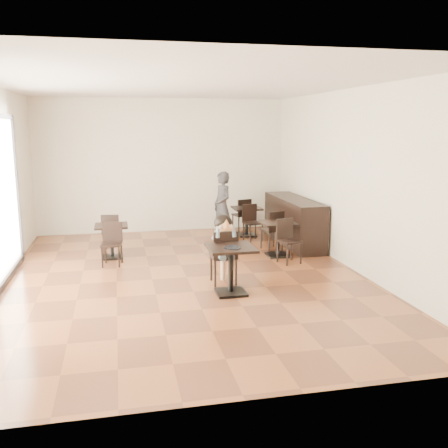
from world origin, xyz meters
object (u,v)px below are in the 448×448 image
object	(u,v)px
child	(223,250)
adult_patron	(222,206)
cafe_table_mid	(278,239)
chair_left_b	(112,244)
cafe_table_back	(247,222)
chair_mid_a	(272,230)
chair_back_a	(241,215)
cafe_table_left	(112,241)
chair_mid_b	(289,242)
child_table	(231,270)
child_chair	(223,256)
chair_back_b	(253,223)
chair_left_a	(112,232)

from	to	relation	value
child	adult_patron	bearing A→B (deg)	78.34
cafe_table_mid	chair_left_b	xyz separation A→B (m)	(-3.22, -0.01, 0.05)
cafe_table_back	chair_left_b	world-z (taller)	chair_left_b
chair_mid_a	chair_back_a	distance (m)	1.91
child	cafe_table_left	bearing A→B (deg)	131.60
chair_mid_a	chair_mid_b	bearing A→B (deg)	74.44
child_table	child_chair	size ratio (longest dim) A/B	0.83
child_table	chair_left_b	xyz separation A→B (m)	(-1.80, 2.02, 0.02)
chair_mid_b	chair_back_a	distance (m)	3.00
chair_left_b	chair_back_b	size ratio (longest dim) A/B	0.98
cafe_table_mid	chair_mid_a	distance (m)	0.56
cafe_table_left	chair_left_a	size ratio (longest dim) A/B	0.83
child_table	chair_mid_b	xyz separation A→B (m)	(1.47, 1.49, 0.04)
cafe_table_left	chair_left_b	world-z (taller)	chair_left_b
chair_back_a	chair_back_b	distance (m)	1.07
cafe_table_back	chair_back_a	bearing A→B (deg)	90.00
child_table	chair_mid_b	size ratio (longest dim) A/B	0.91
cafe_table_mid	chair_mid_a	size ratio (longest dim) A/B	0.83
cafe_table_mid	chair_mid_a	xyz separation A→B (m)	(0.05, 0.55, 0.07)
cafe_table_left	child_chair	bearing A→B (deg)	-48.40
chair_mid_a	chair_mid_b	xyz separation A→B (m)	(0.00, -1.10, 0.00)
chair_back_b	child_chair	bearing A→B (deg)	-128.87
adult_patron	cafe_table_left	distance (m)	2.71
adult_patron	chair_mid_b	distance (m)	2.36
child_chair	chair_mid_a	bearing A→B (deg)	-125.84
chair_left_a	chair_left_b	xyz separation A→B (m)	(0.00, -1.10, 0.00)
cafe_table_back	chair_mid_b	xyz separation A→B (m)	(0.18, -2.48, 0.07)
cafe_table_back	chair_left_b	xyz separation A→B (m)	(-3.09, -1.95, 0.06)
child_table	chair_back_a	distance (m)	4.67
chair_mid_b	chair_back_a	world-z (taller)	chair_mid_b
chair_left_b	chair_back_b	bearing A→B (deg)	34.36
cafe_table_left	adult_patron	bearing A→B (deg)	24.19
chair_mid_b	cafe_table_left	bearing A→B (deg)	146.05
child_chair	cafe_table_left	size ratio (longest dim) A/B	1.36
adult_patron	cafe_table_mid	bearing A→B (deg)	10.96
cafe_table_back	adult_patron	bearing A→B (deg)	-155.22
adult_patron	chair_back_a	size ratio (longest dim) A/B	1.90
cafe_table_left	chair_mid_a	xyz separation A→B (m)	(3.27, 0.01, 0.08)
chair_mid_b	chair_left_b	size ratio (longest dim) A/B	1.04
child	chair_mid_a	size ratio (longest dim) A/B	1.37
cafe_table_left	chair_back_a	distance (m)	3.63
chair_mid_a	child_table	bearing A→B (deg)	44.82
child_chair	child	distance (m)	0.12
cafe_table_back	chair_back_b	distance (m)	0.55
cafe_table_mid	chair_left_b	distance (m)	3.22
adult_patron	cafe_table_left	bearing A→B (deg)	-80.41
chair_mid_b	chair_back_a	size ratio (longest dim) A/B	1.01
child	cafe_table_mid	world-z (taller)	child
cafe_table_mid	chair_mid_a	world-z (taller)	chair_mid_a
cafe_table_left	chair_mid_a	size ratio (longest dim) A/B	0.80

